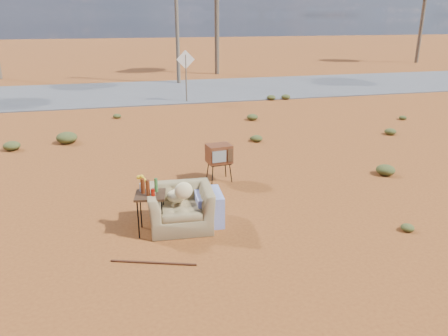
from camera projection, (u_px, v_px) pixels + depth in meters
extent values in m
plane|color=brown|center=(218.00, 231.00, 7.61)|extent=(140.00, 140.00, 0.00)
cube|color=#565659|center=(146.00, 92.00, 21.32)|extent=(140.00, 7.00, 0.04)
imported|color=olive|center=(180.00, 201.00, 7.62)|extent=(1.16, 0.80, 0.98)
ellipsoid|color=#E0C789|center=(177.00, 196.00, 7.64)|extent=(0.35, 0.35, 0.21)
ellipsoid|color=#E0C789|center=(184.00, 191.00, 7.37)|extent=(0.31, 0.16, 0.31)
cube|color=navy|center=(209.00, 207.00, 7.88)|extent=(0.51, 0.76, 0.57)
cube|color=black|center=(219.00, 163.00, 9.79)|extent=(0.51, 0.41, 0.03)
cylinder|color=black|center=(212.00, 175.00, 9.64)|extent=(0.02, 0.02, 0.43)
cylinder|color=black|center=(231.00, 173.00, 9.78)|extent=(0.02, 0.02, 0.43)
cylinder|color=black|center=(208.00, 171.00, 9.93)|extent=(0.02, 0.02, 0.43)
cylinder|color=black|center=(225.00, 168.00, 10.08)|extent=(0.02, 0.02, 0.43)
cube|color=#5C2A17|center=(219.00, 154.00, 9.71)|extent=(0.57, 0.47, 0.41)
cube|color=slate|center=(219.00, 157.00, 9.50)|extent=(0.32, 0.05, 0.26)
cube|color=#472D19|center=(230.00, 156.00, 9.58)|extent=(0.12, 0.03, 0.29)
cube|color=#331D12|center=(150.00, 195.00, 7.35)|extent=(0.58, 0.58, 0.04)
cylinder|color=black|center=(138.00, 219.00, 7.26)|extent=(0.02, 0.02, 0.70)
cylinder|color=black|center=(162.00, 219.00, 7.29)|extent=(0.02, 0.02, 0.70)
cylinder|color=black|center=(141.00, 209.00, 7.63)|extent=(0.02, 0.02, 0.70)
cylinder|color=black|center=(164.00, 209.00, 7.66)|extent=(0.02, 0.02, 0.70)
cylinder|color=#53210D|center=(143.00, 186.00, 7.33)|extent=(0.07, 0.07, 0.26)
cylinder|color=#53210D|center=(148.00, 188.00, 7.22)|extent=(0.07, 0.07, 0.28)
cylinder|color=#31632A|center=(156.00, 185.00, 7.40)|extent=(0.06, 0.06, 0.24)
cylinder|color=red|center=(153.00, 193.00, 7.23)|extent=(0.06, 0.06, 0.13)
cylinder|color=silver|center=(142.00, 187.00, 7.45)|extent=(0.08, 0.08, 0.14)
ellipsoid|color=gold|center=(141.00, 178.00, 7.39)|extent=(0.16, 0.16, 0.12)
cylinder|color=#482213|center=(153.00, 263.00, 6.61)|extent=(1.26, 0.47, 0.04)
cylinder|color=brown|center=(186.00, 79.00, 18.60)|extent=(0.06, 0.06, 2.00)
cube|color=silver|center=(186.00, 59.00, 18.34)|extent=(0.78, 0.04, 0.78)
cylinder|color=brown|center=(217.00, 16.00, 26.82)|extent=(0.28, 0.28, 7.00)
cylinder|color=brown|center=(422.00, 19.00, 33.60)|extent=(0.28, 0.28, 6.50)
cylinder|color=brown|center=(176.00, 6.00, 22.75)|extent=(0.20, 0.20, 8.00)
ellipsoid|color=#474B21|center=(386.00, 170.00, 10.26)|extent=(0.44, 0.44, 0.24)
ellipsoid|color=#474B21|center=(67.00, 138.00, 12.80)|extent=(0.60, 0.60, 0.33)
ellipsoid|color=#474B21|center=(390.00, 132.00, 13.73)|extent=(0.36, 0.36, 0.20)
ellipsoid|color=#474B21|center=(252.00, 117.00, 15.63)|extent=(0.40, 0.40, 0.22)
ellipsoid|color=#474B21|center=(117.00, 116.00, 15.92)|extent=(0.30, 0.30, 0.17)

